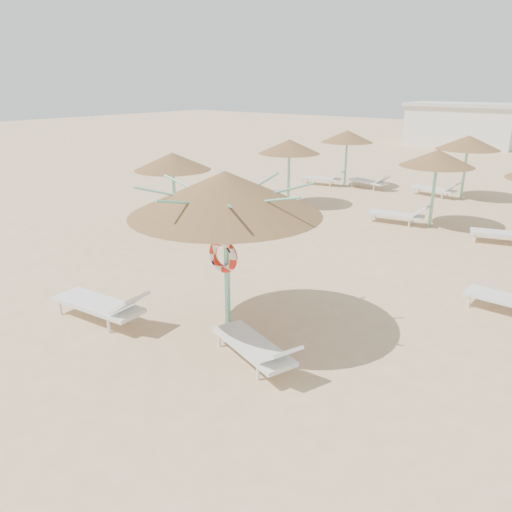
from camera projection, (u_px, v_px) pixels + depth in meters
The scene contains 6 objects.
ground at pixel (208, 332), 10.14m from camera, with size 120.00×120.00×0.00m, color #D4B181.
main_palapa at pixel (225, 194), 9.24m from camera, with size 3.65×3.65×3.27m.
lounger_main_a at pixel (103, 304), 10.45m from camera, with size 2.37×0.92×0.84m.
lounger_main_b at pixel (257, 347), 8.85m from camera, with size 2.14×1.23×0.75m.
palapa_field at pixel (433, 160), 16.95m from camera, with size 15.78×13.90×2.71m.
service_hut at pixel (463, 124), 38.95m from camera, with size 8.40×4.40×3.25m.
Camera 1 is at (6.41, -6.48, 4.82)m, focal length 35.00 mm.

